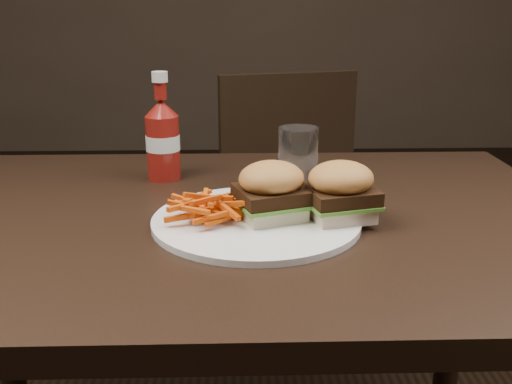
{
  "coord_description": "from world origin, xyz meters",
  "views": [
    {
      "loc": [
        0.02,
        -0.94,
        1.09
      ],
      "look_at": [
        0.05,
        -0.05,
        0.8
      ],
      "focal_mm": 42.0,
      "sensor_mm": 36.0,
      "label": 1
    }
  ],
  "objects_px": {
    "dining_table": "(227,223)",
    "tumbler": "(298,158)",
    "chair_far": "(268,205)",
    "plate": "(256,221)",
    "ketchup_bottle": "(163,149)"
  },
  "relations": [
    {
      "from": "chair_far",
      "to": "plate",
      "type": "bearing_deg",
      "value": 71.5
    },
    {
      "from": "dining_table",
      "to": "ketchup_bottle",
      "type": "bearing_deg",
      "value": 121.99
    },
    {
      "from": "plate",
      "to": "dining_table",
      "type": "bearing_deg",
      "value": 130.4
    },
    {
      "from": "tumbler",
      "to": "ketchup_bottle",
      "type": "bearing_deg",
      "value": 166.51
    },
    {
      "from": "ketchup_bottle",
      "to": "tumbler",
      "type": "distance_m",
      "value": 0.27
    },
    {
      "from": "chair_far",
      "to": "plate",
      "type": "height_order",
      "value": "plate"
    },
    {
      "from": "chair_far",
      "to": "plate",
      "type": "distance_m",
      "value": 1.07
    },
    {
      "from": "dining_table",
      "to": "ketchup_bottle",
      "type": "height_order",
      "value": "ketchup_bottle"
    },
    {
      "from": "plate",
      "to": "ketchup_bottle",
      "type": "relative_size",
      "value": 2.54
    },
    {
      "from": "plate",
      "to": "tumbler",
      "type": "xyz_separation_m",
      "value": [
        0.08,
        0.2,
        0.05
      ]
    },
    {
      "from": "chair_far",
      "to": "ketchup_bottle",
      "type": "distance_m",
      "value": 0.88
    },
    {
      "from": "ketchup_bottle",
      "to": "chair_far",
      "type": "bearing_deg",
      "value": 72.04
    },
    {
      "from": "chair_far",
      "to": "ketchup_bottle",
      "type": "relative_size",
      "value": 3.31
    },
    {
      "from": "dining_table",
      "to": "tumbler",
      "type": "distance_m",
      "value": 0.21
    },
    {
      "from": "chair_far",
      "to": "tumbler",
      "type": "height_order",
      "value": "tumbler"
    }
  ]
}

